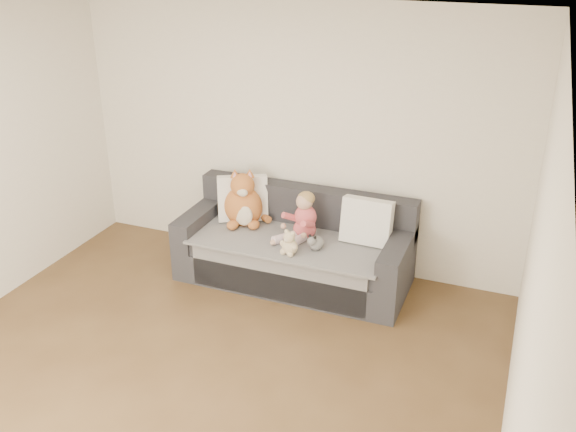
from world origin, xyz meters
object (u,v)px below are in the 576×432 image
Objects in this scene: sofa at (295,250)px; sippy_cup at (290,241)px; plush_cat at (243,203)px; teddy_bear at (289,244)px; toddler at (302,219)px.

sofa is 16.96× the size of sippy_cup.
sippy_cup is (0.61, -0.32, -0.15)m from plush_cat.
sofa reaches higher than teddy_bear.
teddy_bear is (0.66, -0.44, -0.12)m from plush_cat.
plush_cat is (-0.57, 0.05, 0.38)m from sofa.
toddler reaches higher than teddy_bear.
teddy_bear is (0.00, -0.34, -0.10)m from toddler.
toddler reaches higher than sippy_cup.
sofa is 4.67× the size of toddler.
sippy_cup is (-0.04, -0.22, -0.13)m from toddler.
plush_cat is 0.70m from sippy_cup.
sippy_cup is (0.05, -0.26, 0.23)m from sofa.
teddy_bear is (0.09, -0.39, 0.26)m from sofa.
plush_cat is (-0.65, 0.10, 0.02)m from toddler.
plush_cat reaches higher than sippy_cup.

